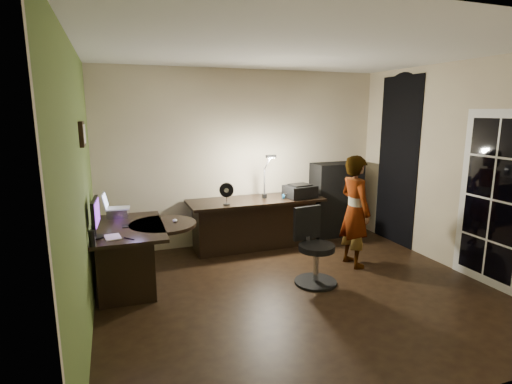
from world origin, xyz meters
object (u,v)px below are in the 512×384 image
object	(u,v)px
monitor	(94,224)
office_chair	(317,247)
desk_left	(130,257)
cabinet	(336,199)
desk_right	(256,224)
person	(355,211)

from	to	relation	value
monitor	office_chair	world-z (taller)	monitor
desk_left	cabinet	xyz separation A→B (m)	(3.38, 0.96, 0.24)
desk_right	cabinet	bearing A→B (deg)	6.10
office_chair	person	xyz separation A→B (m)	(0.77, 0.37, 0.29)
desk_right	desk_left	bearing A→B (deg)	-157.69
cabinet	monitor	bearing A→B (deg)	-161.53
monitor	person	bearing A→B (deg)	4.07
person	office_chair	bearing A→B (deg)	113.35
cabinet	office_chair	size ratio (longest dim) A/B	1.33
cabinet	desk_left	bearing A→B (deg)	-164.66
desk_left	monitor	world-z (taller)	monitor
person	desk_left	bearing A→B (deg)	81.40
office_chair	person	distance (m)	0.90
desk_right	office_chair	bearing A→B (deg)	-80.93
desk_right	monitor	bearing A→B (deg)	-153.95
desk_right	monitor	xyz separation A→B (m)	(-2.23, -1.11, 0.52)
desk_right	office_chair	size ratio (longest dim) A/B	2.21
cabinet	person	size ratio (longest dim) A/B	0.82
monitor	person	distance (m)	3.25
desk_right	cabinet	xyz separation A→B (m)	(1.50, 0.17, 0.23)
desk_right	cabinet	world-z (taller)	cabinet
monitor	person	world-z (taller)	person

